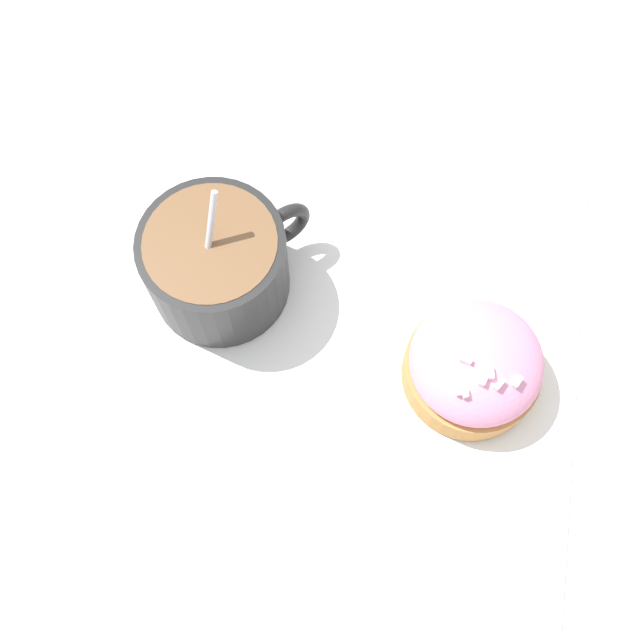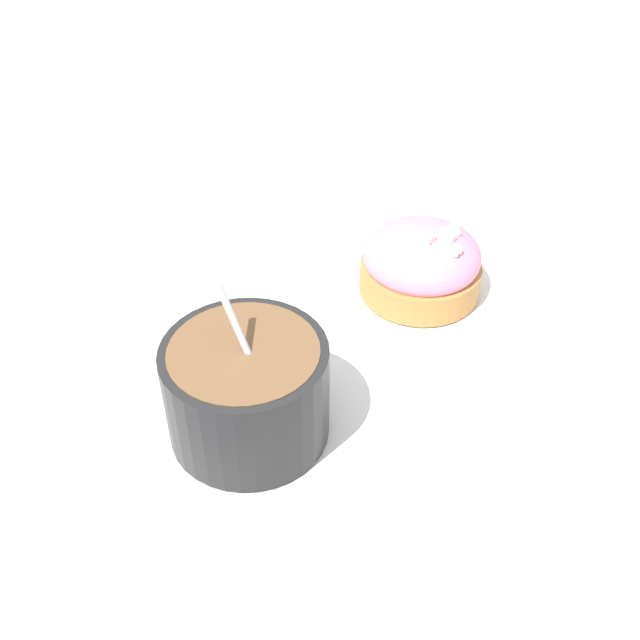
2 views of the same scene
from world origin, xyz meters
The scene contains 4 objects.
ground_plane centered at (0.00, 0.00, 0.00)m, with size 3.00×3.00×0.00m, color #B2B2B7.
paper_napkin centered at (0.00, 0.00, 0.00)m, with size 0.36×0.36×0.00m.
coffee_cup centered at (-0.09, 0.01, 0.04)m, with size 0.10×0.10×0.10m.
frosted_pastry centered at (0.09, -0.01, 0.03)m, with size 0.09×0.09×0.05m.
Camera 2 is at (-0.31, -0.20, 0.34)m, focal length 42.00 mm.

